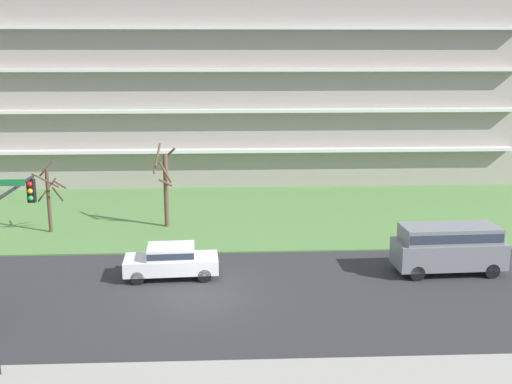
{
  "coord_description": "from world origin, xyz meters",
  "views": [
    {
      "loc": [
        1.25,
        -25.44,
        10.51
      ],
      "look_at": [
        2.72,
        6.0,
        3.33
      ],
      "focal_mm": 43.39,
      "sensor_mm": 36.0,
      "label": 1
    }
  ],
  "objects_px": {
    "sedan_white_near_left": "(171,260)",
    "traffic_signal_mast": "(6,240)",
    "tree_far_left": "(49,196)",
    "tree_left": "(166,186)",
    "van_gray_center_right": "(449,245)"
  },
  "relations": [
    {
      "from": "van_gray_center_right",
      "to": "tree_left",
      "type": "bearing_deg",
      "value": -33.41
    },
    {
      "from": "sedan_white_near_left",
      "to": "van_gray_center_right",
      "type": "height_order",
      "value": "van_gray_center_right"
    },
    {
      "from": "tree_left",
      "to": "van_gray_center_right",
      "type": "relative_size",
      "value": 0.97
    },
    {
      "from": "van_gray_center_right",
      "to": "traffic_signal_mast",
      "type": "height_order",
      "value": "traffic_signal_mast"
    },
    {
      "from": "tree_far_left",
      "to": "tree_left",
      "type": "distance_m",
      "value": 6.75
    },
    {
      "from": "tree_far_left",
      "to": "sedan_white_near_left",
      "type": "bearing_deg",
      "value": -45.02
    },
    {
      "from": "tree_far_left",
      "to": "sedan_white_near_left",
      "type": "height_order",
      "value": "tree_far_left"
    },
    {
      "from": "tree_far_left",
      "to": "tree_left",
      "type": "relative_size",
      "value": 0.83
    },
    {
      "from": "traffic_signal_mast",
      "to": "van_gray_center_right",
      "type": "bearing_deg",
      "value": 21.88
    },
    {
      "from": "sedan_white_near_left",
      "to": "van_gray_center_right",
      "type": "xyz_separation_m",
      "value": [
        13.32,
        0.0,
        0.52
      ]
    },
    {
      "from": "sedan_white_near_left",
      "to": "traffic_signal_mast",
      "type": "height_order",
      "value": "traffic_signal_mast"
    },
    {
      "from": "van_gray_center_right",
      "to": "traffic_signal_mast",
      "type": "bearing_deg",
      "value": 19.46
    },
    {
      "from": "van_gray_center_right",
      "to": "traffic_signal_mast",
      "type": "distance_m",
      "value": 19.82
    },
    {
      "from": "sedan_white_near_left",
      "to": "traffic_signal_mast",
      "type": "relative_size",
      "value": 0.73
    },
    {
      "from": "tree_left",
      "to": "sedan_white_near_left",
      "type": "bearing_deg",
      "value": -83.14
    }
  ]
}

